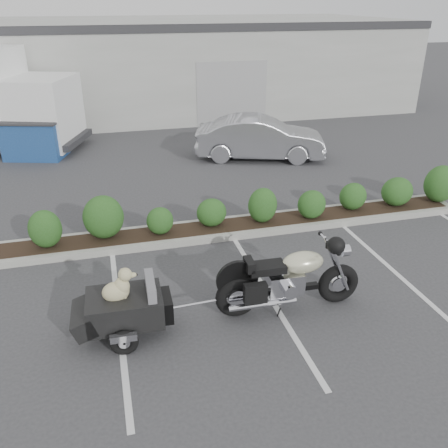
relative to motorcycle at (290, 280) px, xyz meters
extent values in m
plane|color=#38383A|center=(-1.38, 1.01, -0.60)|extent=(90.00, 90.00, 0.00)
cube|color=#9E9E93|center=(-0.38, 3.21, -0.52)|extent=(12.00, 1.00, 0.15)
cube|color=#9EA099|center=(-1.38, 18.01, 1.40)|extent=(26.00, 10.00, 4.00)
torus|color=black|center=(-0.91, 0.05, -0.23)|extent=(0.75, 0.21, 0.75)
torus|color=black|center=(0.93, 0.00, -0.23)|extent=(0.75, 0.21, 0.75)
cylinder|color=silver|center=(-0.91, 0.05, -0.23)|extent=(0.32, 0.14, 0.31)
cylinder|color=silver|center=(0.93, 0.00, -0.23)|extent=(0.27, 0.12, 0.27)
cylinder|color=silver|center=(0.85, -0.11, 0.19)|extent=(0.48, 0.07, 0.99)
cylinder|color=silver|center=(0.86, 0.11, 0.19)|extent=(0.48, 0.07, 0.99)
cylinder|color=silver|center=(0.67, 0.00, 0.61)|extent=(0.06, 0.78, 0.04)
cylinder|color=silver|center=(0.99, 0.00, 0.43)|extent=(0.14, 0.21, 0.20)
sphere|color=black|center=(0.62, -0.33, 0.75)|extent=(0.30, 0.30, 0.29)
cube|color=silver|center=(-0.08, 0.03, -0.06)|extent=(0.63, 0.40, 0.38)
cube|color=black|center=(0.04, 0.02, -0.20)|extent=(1.01, 0.14, 0.09)
ellipsoid|color=beige|center=(0.23, 0.02, 0.30)|extent=(0.75, 0.44, 0.37)
cube|color=black|center=(-0.41, 0.04, 0.28)|extent=(0.63, 0.35, 0.13)
cube|color=black|center=(-0.71, 0.05, 0.38)|extent=(0.14, 0.34, 0.18)
cylinder|color=silver|center=(-0.53, -0.16, -0.31)|extent=(1.18, 0.14, 0.10)
cylinder|color=silver|center=(-0.52, 0.24, -0.31)|extent=(1.18, 0.14, 0.10)
cube|color=black|center=(-0.70, -0.27, 0.02)|extent=(0.38, 0.17, 0.34)
cube|color=black|center=(-2.77, 0.03, -0.09)|extent=(1.20, 0.84, 0.47)
cube|color=slate|center=(-2.35, 0.01, 0.21)|extent=(0.16, 0.70, 0.34)
cube|color=slate|center=(-2.71, 0.02, 0.02)|extent=(0.80, 0.72, 0.04)
cube|color=black|center=(-3.38, 0.05, -0.17)|extent=(0.45, 0.82, 0.41)
cube|color=black|center=(-2.14, 0.01, -0.15)|extent=(0.24, 0.57, 0.38)
torus|color=black|center=(-2.84, -0.44, -0.39)|extent=(0.44, 0.14, 0.44)
torus|color=black|center=(-2.81, 0.50, -0.39)|extent=(0.44, 0.14, 0.44)
cube|color=silver|center=(-2.84, -0.50, -0.26)|extent=(0.41, 0.10, 0.11)
cube|color=silver|center=(-2.81, 0.55, -0.26)|extent=(0.41, 0.10, 0.11)
cylinder|color=black|center=(-2.83, 0.03, -0.39)|extent=(0.08, 1.01, 0.04)
cylinder|color=silver|center=(-1.88, 0.00, -0.23)|extent=(0.67, 0.06, 0.04)
ellipsoid|color=#C2B983|center=(-2.88, 0.03, 0.23)|extent=(0.43, 0.30, 0.34)
ellipsoid|color=#C2B983|center=(-2.78, 0.02, 0.32)|extent=(0.25, 0.24, 0.31)
sphere|color=#C2B983|center=(-2.71, 0.02, 0.52)|extent=(0.22, 0.22, 0.21)
ellipsoid|color=#C2B983|center=(-2.61, 0.02, 0.49)|extent=(0.16, 0.09, 0.08)
sphere|color=black|center=(-2.55, 0.02, 0.49)|extent=(0.04, 0.04, 0.04)
ellipsoid|color=#C2B983|center=(-2.76, -0.04, 0.54)|extent=(0.06, 0.05, 0.12)
ellipsoid|color=#C2B983|center=(-2.76, 0.08, 0.54)|extent=(0.06, 0.05, 0.12)
cylinder|color=#C2B983|center=(-2.75, -0.04, 0.10)|extent=(0.05, 0.05, 0.13)
cylinder|color=#C2B983|center=(-2.75, 0.09, 0.10)|extent=(0.05, 0.05, 0.13)
imported|color=#B7B7BF|center=(2.28, 8.29, 0.10)|extent=(4.49, 2.71, 1.40)
cube|color=navy|center=(-5.01, 10.34, 0.02)|extent=(2.14, 1.72, 1.24)
cube|color=#2D2D30|center=(-5.01, 10.34, 0.66)|extent=(2.27, 1.85, 0.06)
cube|color=white|center=(-4.75, 11.22, 0.74)|extent=(2.83, 3.03, 2.35)
cube|color=black|center=(-4.75, 11.22, 0.42)|extent=(0.75, 1.95, 1.07)
cylinder|color=black|center=(-5.34, 10.19, -0.11)|extent=(1.01, 0.60, 0.96)
cylinder|color=black|center=(-4.56, 12.41, -0.11)|extent=(1.01, 0.60, 0.96)
camera|label=1|loc=(-2.83, -6.34, 4.34)|focal=38.00mm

